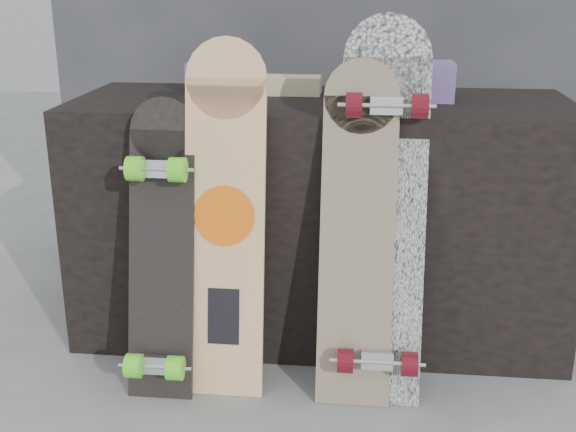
# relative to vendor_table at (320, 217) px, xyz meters

# --- Properties ---
(ground) EXTENTS (60.00, 60.00, 0.00)m
(ground) POSITION_rel_vendor_table_xyz_m (0.00, -0.50, -0.40)
(ground) COLOR slate
(ground) RESTS_ON ground
(vendor_table) EXTENTS (1.60, 0.60, 0.80)m
(vendor_table) POSITION_rel_vendor_table_xyz_m (0.00, 0.00, 0.00)
(vendor_table) COLOR black
(vendor_table) RESTS_ON ground
(merch_box_purple) EXTENTS (0.18, 0.12, 0.10)m
(merch_box_purple) POSITION_rel_vendor_table_xyz_m (-0.37, 0.12, 0.45)
(merch_box_purple) COLOR #463F82
(merch_box_purple) RESTS_ON vendor_table
(merch_box_small) EXTENTS (0.14, 0.14, 0.12)m
(merch_box_small) POSITION_rel_vendor_table_xyz_m (0.35, 0.03, 0.46)
(merch_box_small) COLOR #463F82
(merch_box_small) RESTS_ON vendor_table
(merch_box_flat) EXTENTS (0.22, 0.10, 0.06)m
(merch_box_flat) POSITION_rel_vendor_table_xyz_m (-0.12, 0.10, 0.43)
(merch_box_flat) COLOR #D1B78C
(merch_box_flat) RESTS_ON vendor_table
(longboard_geisha) EXTENTS (0.23, 0.22, 1.02)m
(longboard_geisha) POSITION_rel_vendor_table_xyz_m (-0.25, -0.38, 0.14)
(longboard_geisha) COLOR beige
(longboard_geisha) RESTS_ON ground
(longboard_celtic) EXTENTS (0.21, 0.24, 0.97)m
(longboard_celtic) POSITION_rel_vendor_table_xyz_m (0.13, -0.38, 0.11)
(longboard_celtic) COLOR #D2B68F
(longboard_celtic) RESTS_ON ground
(longboard_cascadia) EXTENTS (0.25, 0.35, 1.09)m
(longboard_cascadia) POSITION_rel_vendor_table_xyz_m (0.20, -0.35, 0.16)
(longboard_cascadia) COLOR white
(longboard_cascadia) RESTS_ON ground
(skateboard_dark) EXTENTS (0.19, 0.29, 0.86)m
(skateboard_dark) POSITION_rel_vendor_table_xyz_m (-0.43, -0.43, 0.04)
(skateboard_dark) COLOR black
(skateboard_dark) RESTS_ON ground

